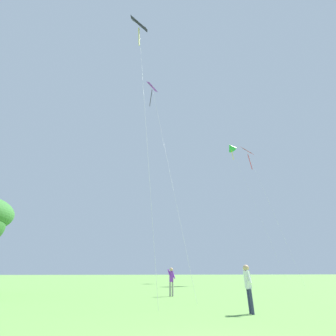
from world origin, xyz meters
name	(u,v)px	position (x,y,z in m)	size (l,w,h in m)	color
kite_black_large	(139,30)	(-1.91, 13.22, 27.35)	(2.97, 7.51, 29.63)	black
kite_purple_streamer	(152,93)	(0.54, 19.73, 24.21)	(2.56, 12.47, 26.33)	purple
kite_red_high	(249,155)	(19.60, 29.08, 21.10)	(3.43, 10.94, 23.04)	red
kite_green_small	(231,147)	(20.98, 37.71, 27.88)	(3.97, 8.80, 29.15)	green
person_in_red_shirt	(171,279)	(1.74, 13.13, 1.10)	(0.59, 0.25, 1.83)	gray
person_with_spool	(248,284)	(3.41, 5.35, 1.08)	(0.24, 0.58, 1.80)	#2D3351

